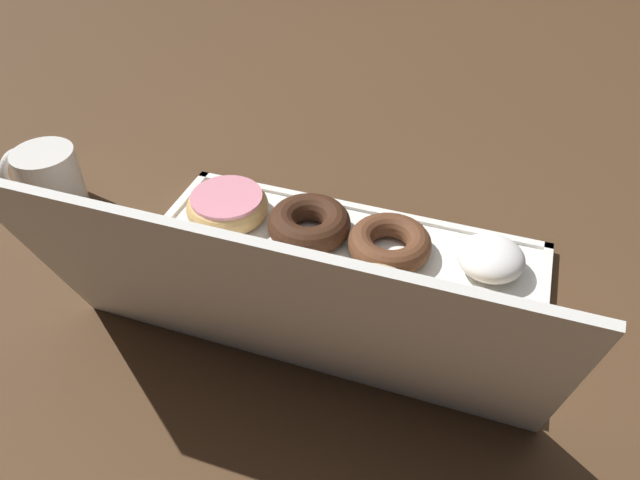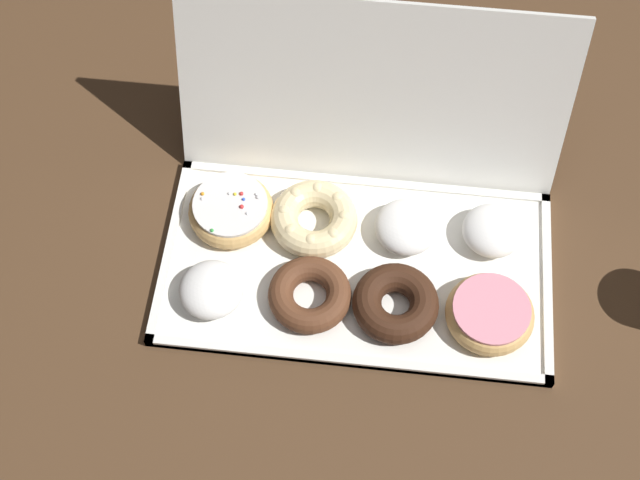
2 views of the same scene
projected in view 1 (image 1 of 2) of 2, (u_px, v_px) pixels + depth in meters
name	position (u px, v px, depth m)	size (l,w,h in m)	color
ground_plane	(335.00, 277.00, 0.78)	(3.00, 3.00, 0.00)	#4C331E
donut_box	(335.00, 274.00, 0.78)	(0.53, 0.28, 0.01)	white
box_lid_open	(273.00, 313.00, 0.56)	(0.53, 0.28, 0.01)	white
powdered_filled_donut_0	(491.00, 258.00, 0.76)	(0.09, 0.09, 0.04)	white
chocolate_cake_ring_donut_1	(390.00, 243.00, 0.79)	(0.11, 0.11, 0.03)	#59331E
chocolate_cake_ring_donut_2	(309.00, 223.00, 0.82)	(0.11, 0.11, 0.04)	#381E11
pink_frosted_donut_3	(227.00, 205.00, 0.85)	(0.12, 0.12, 0.04)	tan
sprinkle_donut_4	(471.00, 329.00, 0.68)	(0.12, 0.12, 0.04)	tan
cruller_donut_5	(372.00, 302.00, 0.71)	(0.12, 0.12, 0.04)	beige
powdered_filled_donut_6	(272.00, 277.00, 0.74)	(0.09, 0.09, 0.04)	white
powdered_filled_donut_7	(184.00, 260.00, 0.76)	(0.08, 0.08, 0.04)	white
coffee_mug	(48.00, 177.00, 0.87)	(0.11, 0.09, 0.09)	white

